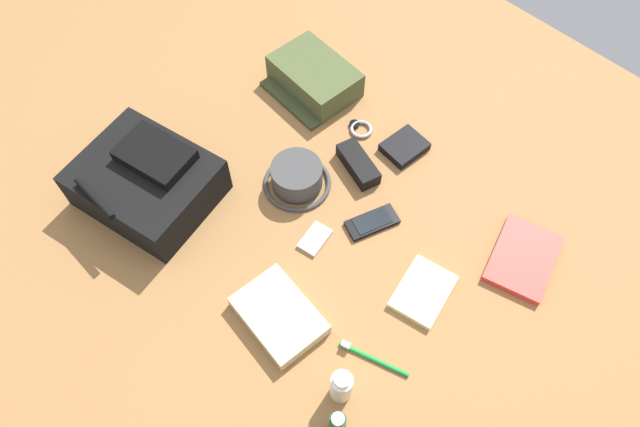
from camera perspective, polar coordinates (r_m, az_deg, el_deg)
ground_plane at (r=1.45m, az=0.00°, el=-1.05°), size 2.64×2.02×0.02m
backpack at (r=1.50m, az=-16.69°, el=3.07°), size 0.37×0.33×0.14m
toiletry_pouch at (r=1.68m, az=-0.63°, el=13.26°), size 0.25×0.21×0.08m
bucket_hat at (r=1.48m, az=-2.30°, el=3.60°), size 0.18×0.18×0.07m
shampoo_bottle at (r=1.22m, az=1.71°, el=-20.10°), size 0.03×0.03×0.11m
toothpaste_tube at (r=1.24m, az=2.12°, el=-16.65°), size 0.05×0.05×0.11m
paperback_novel at (r=1.47m, az=19.39°, el=-4.17°), size 0.19×0.23×0.02m
cell_phone at (r=1.44m, az=5.17°, el=-0.86°), size 0.10×0.14×0.01m
media_player at (r=1.41m, az=-0.49°, el=-2.50°), size 0.07×0.09×0.01m
wristwatch at (r=1.61m, az=3.99°, el=8.35°), size 0.07×0.06×0.01m
toothbrush at (r=1.30m, az=4.91°, el=-13.92°), size 0.16×0.06×0.02m
wallet at (r=1.57m, az=8.44°, el=6.45°), size 0.10×0.12×0.02m
notepad at (r=1.37m, az=10.13°, el=-7.58°), size 0.14×0.17×0.02m
folded_towel at (r=1.32m, az=-4.06°, el=-9.98°), size 0.21×0.16×0.04m
sunglasses_case at (r=1.52m, az=3.78°, el=4.89°), size 0.15×0.09×0.04m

